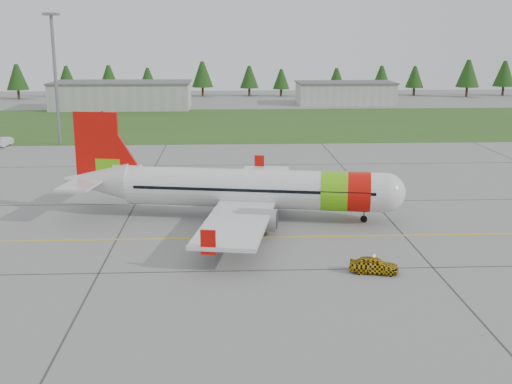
{
  "coord_description": "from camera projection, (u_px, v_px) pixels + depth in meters",
  "views": [
    {
      "loc": [
        -5.56,
        -44.93,
        17.08
      ],
      "look_at": [
        -2.85,
        11.11,
        3.32
      ],
      "focal_mm": 45.0,
      "sensor_mm": 36.0,
      "label": 1
    }
  ],
  "objects": [
    {
      "name": "follow_me_car",
      "position": [
        375.0,
        250.0,
        46.92
      ],
      "size": [
        1.51,
        1.68,
        3.58
      ],
      "primitive_type": "imported",
      "rotation": [
        0.0,
        0.0,
        1.35
      ],
      "color": "yellow",
      "rests_on": "ground"
    },
    {
      "name": "floodlight_mast",
      "position": [
        56.0,
        82.0,
        100.3
      ],
      "size": [
        0.5,
        0.5,
        20.0
      ],
      "primitive_type": "cylinder",
      "color": "slate",
      "rests_on": "ground"
    },
    {
      "name": "treeline",
      "position": [
        244.0,
        79.0,
        180.6
      ],
      "size": [
        160.0,
        8.0,
        10.0
      ],
      "primitive_type": null,
      "color": "#1C3F14",
      "rests_on": "ground"
    },
    {
      "name": "taxi_guideline",
      "position": [
        290.0,
        237.0,
        55.68
      ],
      "size": [
        120.0,
        0.25,
        0.02
      ],
      "primitive_type": "cube",
      "color": "gold",
      "rests_on": "ground"
    },
    {
      "name": "grass_strip",
      "position": [
        253.0,
        123.0,
        127.46
      ],
      "size": [
        320.0,
        50.0,
        0.03
      ],
      "primitive_type": "cube",
      "color": "#30561E",
      "rests_on": "ground"
    },
    {
      "name": "hangar_east",
      "position": [
        345.0,
        94.0,
        162.94
      ],
      "size": [
        24.0,
        12.0,
        5.2
      ],
      "primitive_type": "cube",
      "color": "#A8A8A3",
      "rests_on": "ground"
    },
    {
      "name": "hangar_west",
      "position": [
        122.0,
        96.0,
        152.51
      ],
      "size": [
        32.0,
        14.0,
        6.0
      ],
      "primitive_type": "cube",
      "color": "#A8A8A3",
      "rests_on": "ground"
    },
    {
      "name": "aircraft",
      "position": [
        246.0,
        189.0,
        60.89
      ],
      "size": [
        32.73,
        30.56,
        9.98
      ],
      "rotation": [
        0.0,
        0.0,
        -0.18
      ],
      "color": "silver",
      "rests_on": "ground"
    },
    {
      "name": "ground",
      "position": [
        301.0,
        270.0,
        47.92
      ],
      "size": [
        320.0,
        320.0,
        0.0
      ],
      "primitive_type": "plane",
      "color": "gray",
      "rests_on": "ground"
    },
    {
      "name": "service_van",
      "position": [
        3.0,
        133.0,
        100.83
      ],
      "size": [
        1.62,
        1.55,
        4.2
      ],
      "primitive_type": "imported",
      "rotation": [
        0.0,
        0.0,
        -0.13
      ],
      "color": "silver",
      "rests_on": "ground"
    }
  ]
}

